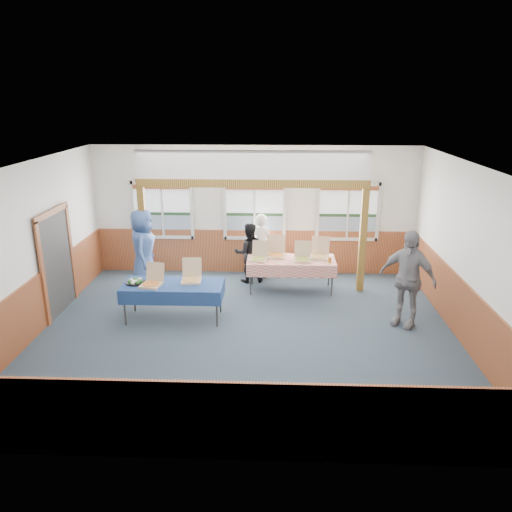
{
  "coord_description": "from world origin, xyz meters",
  "views": [
    {
      "loc": [
        0.52,
        -8.61,
        4.34
      ],
      "look_at": [
        0.14,
        1.0,
        1.22
      ],
      "focal_mm": 35.0,
      "sensor_mm": 36.0,
      "label": 1
    }
  ],
  "objects_px": {
    "table_right": "(291,261)",
    "woman_white": "(261,246)",
    "man_blue": "(143,249)",
    "person_grey": "(407,279)",
    "woman_black": "(249,253)",
    "table_left": "(173,286)"
  },
  "relations": [
    {
      "from": "table_right",
      "to": "person_grey",
      "type": "xyz_separation_m",
      "value": [
        2.19,
        -1.74,
        0.26
      ]
    },
    {
      "from": "table_left",
      "to": "woman_black",
      "type": "distance_m",
      "value": 2.6
    },
    {
      "from": "table_left",
      "to": "man_blue",
      "type": "bearing_deg",
      "value": 107.72
    },
    {
      "from": "man_blue",
      "to": "woman_white",
      "type": "bearing_deg",
      "value": -78.86
    },
    {
      "from": "table_right",
      "to": "man_blue",
      "type": "xyz_separation_m",
      "value": [
        -3.43,
        0.06,
        0.24
      ]
    },
    {
      "from": "table_right",
      "to": "man_blue",
      "type": "height_order",
      "value": "man_blue"
    },
    {
      "from": "table_right",
      "to": "woman_black",
      "type": "height_order",
      "value": "woman_black"
    },
    {
      "from": "woman_white",
      "to": "person_grey",
      "type": "distance_m",
      "value": 3.89
    },
    {
      "from": "woman_black",
      "to": "person_grey",
      "type": "relative_size",
      "value": 0.75
    },
    {
      "from": "table_left",
      "to": "man_blue",
      "type": "height_order",
      "value": "man_blue"
    },
    {
      "from": "table_right",
      "to": "woman_white",
      "type": "relative_size",
      "value": 1.28
    },
    {
      "from": "table_left",
      "to": "woman_white",
      "type": "bearing_deg",
      "value": 42.94
    },
    {
      "from": "woman_black",
      "to": "person_grey",
      "type": "xyz_separation_m",
      "value": [
        3.19,
        -2.28,
        0.24
      ]
    },
    {
      "from": "woman_black",
      "to": "person_grey",
      "type": "distance_m",
      "value": 3.92
    },
    {
      "from": "table_left",
      "to": "woman_black",
      "type": "relative_size",
      "value": 1.47
    },
    {
      "from": "table_right",
      "to": "woman_white",
      "type": "xyz_separation_m",
      "value": [
        -0.71,
        0.86,
        0.11
      ]
    },
    {
      "from": "woman_white",
      "to": "person_grey",
      "type": "height_order",
      "value": "person_grey"
    },
    {
      "from": "table_left",
      "to": "table_right",
      "type": "distance_m",
      "value": 2.92
    },
    {
      "from": "table_right",
      "to": "man_blue",
      "type": "bearing_deg",
      "value": -176.21
    },
    {
      "from": "table_left",
      "to": "woman_white",
      "type": "xyz_separation_m",
      "value": [
        1.69,
        2.52,
        0.11
      ]
    },
    {
      "from": "person_grey",
      "to": "man_blue",
      "type": "bearing_deg",
      "value": -161.02
    },
    {
      "from": "table_left",
      "to": "person_grey",
      "type": "xyz_separation_m",
      "value": [
        4.58,
        -0.08,
        0.26
      ]
    }
  ]
}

